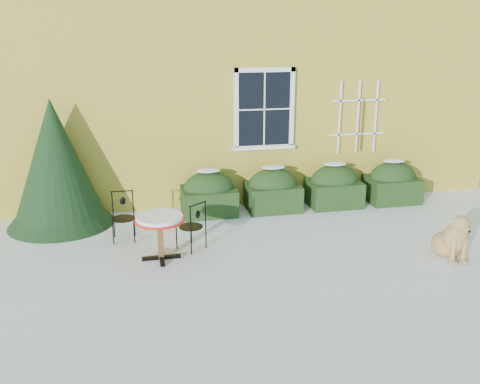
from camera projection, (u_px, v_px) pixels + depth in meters
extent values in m
plane|color=white|center=(253.00, 266.00, 8.27)|extent=(80.00, 80.00, 0.00)
cube|color=gold|center=(193.00, 49.00, 13.92)|extent=(12.00, 8.00, 6.00)
cube|color=black|center=(264.00, 109.00, 10.62)|extent=(1.05, 0.03, 1.45)
cube|color=white|center=(265.00, 70.00, 10.39)|extent=(1.23, 0.06, 0.09)
cube|color=white|center=(264.00, 147.00, 10.84)|extent=(1.23, 0.06, 0.09)
cube|color=white|center=(236.00, 110.00, 10.50)|extent=(0.09, 0.06, 1.63)
cube|color=white|center=(292.00, 108.00, 10.73)|extent=(0.09, 0.06, 1.63)
cube|color=white|center=(264.00, 109.00, 10.61)|extent=(0.02, 0.02, 1.45)
cube|color=white|center=(264.00, 109.00, 10.61)|extent=(1.05, 0.02, 0.02)
cube|color=white|center=(264.00, 147.00, 10.84)|extent=(1.29, 0.14, 0.07)
cube|color=white|center=(340.00, 118.00, 10.98)|extent=(0.04, 0.03, 1.50)
cube|color=white|center=(358.00, 117.00, 11.06)|extent=(0.04, 0.03, 1.50)
cube|color=white|center=(376.00, 117.00, 11.14)|extent=(0.04, 0.03, 1.50)
cube|color=white|center=(357.00, 134.00, 11.17)|extent=(1.20, 0.03, 0.04)
cube|color=white|center=(359.00, 100.00, 10.96)|extent=(1.20, 0.03, 0.04)
cylinder|color=#472D19|center=(362.00, 124.00, 11.11)|extent=(0.02, 0.02, 1.10)
cube|color=black|center=(209.00, 201.00, 10.51)|extent=(1.05, 0.80, 0.52)
ellipsoid|color=black|center=(209.00, 188.00, 10.44)|extent=(1.00, 0.72, 0.67)
ellipsoid|color=white|center=(208.00, 171.00, 10.33)|extent=(0.47, 0.32, 0.06)
cube|color=black|center=(273.00, 197.00, 10.77)|extent=(1.05, 0.80, 0.52)
ellipsoid|color=black|center=(273.00, 185.00, 10.69)|extent=(1.00, 0.72, 0.67)
ellipsoid|color=white|center=(273.00, 167.00, 10.58)|extent=(0.47, 0.32, 0.06)
cube|color=black|center=(334.00, 193.00, 11.02)|extent=(1.05, 0.80, 0.52)
ellipsoid|color=black|center=(334.00, 181.00, 10.94)|extent=(1.00, 0.72, 0.67)
ellipsoid|color=white|center=(335.00, 164.00, 10.84)|extent=(0.47, 0.32, 0.06)
cube|color=black|center=(392.00, 189.00, 11.27)|extent=(1.05, 0.80, 0.52)
ellipsoid|color=black|center=(393.00, 177.00, 11.20)|extent=(1.00, 0.72, 0.67)
ellipsoid|color=white|center=(394.00, 161.00, 11.09)|extent=(0.47, 0.32, 0.06)
cone|color=black|center=(59.00, 195.00, 9.88)|extent=(1.94, 1.94, 1.12)
cone|color=black|center=(56.00, 163.00, 9.69)|extent=(1.74, 1.74, 2.35)
cube|color=black|center=(161.00, 257.00, 8.52)|extent=(0.61, 0.07, 0.05)
cube|color=black|center=(161.00, 257.00, 8.52)|extent=(0.07, 0.61, 0.05)
cube|color=brown|center=(161.00, 240.00, 8.43)|extent=(0.09, 0.09, 0.66)
cylinder|color=red|center=(160.00, 220.00, 8.33)|extent=(0.79, 0.79, 0.04)
cylinder|color=white|center=(160.00, 218.00, 8.32)|extent=(0.73, 0.73, 0.06)
cylinder|color=black|center=(191.00, 232.00, 9.10)|extent=(0.02, 0.02, 0.39)
cylinder|color=black|center=(177.00, 238.00, 8.85)|extent=(0.02, 0.02, 0.39)
cylinder|color=black|center=(206.00, 237.00, 8.89)|extent=(0.02, 0.02, 0.39)
cylinder|color=black|center=(191.00, 243.00, 8.64)|extent=(0.02, 0.02, 0.39)
cylinder|color=black|center=(191.00, 227.00, 8.82)|extent=(0.40, 0.40, 0.02)
cylinder|color=black|center=(205.00, 214.00, 8.77)|extent=(0.02, 0.02, 0.43)
cylinder|color=black|center=(190.00, 220.00, 8.52)|extent=(0.02, 0.02, 0.43)
cylinder|color=black|center=(198.00, 204.00, 8.58)|extent=(0.31, 0.25, 0.02)
ellipsoid|color=black|center=(198.00, 214.00, 8.63)|extent=(0.10, 0.08, 0.13)
cylinder|color=black|center=(113.00, 234.00, 9.04)|extent=(0.02, 0.02, 0.39)
cylinder|color=black|center=(134.00, 232.00, 9.10)|extent=(0.02, 0.02, 0.39)
cylinder|color=black|center=(114.00, 226.00, 9.37)|extent=(0.02, 0.02, 0.39)
cylinder|color=black|center=(134.00, 225.00, 9.43)|extent=(0.02, 0.02, 0.39)
cylinder|color=black|center=(123.00, 218.00, 9.17)|extent=(0.40, 0.40, 0.02)
cylinder|color=black|center=(112.00, 204.00, 9.24)|extent=(0.02, 0.02, 0.44)
cylinder|color=black|center=(133.00, 203.00, 9.30)|extent=(0.02, 0.02, 0.44)
cylinder|color=black|center=(122.00, 191.00, 9.21)|extent=(0.39, 0.03, 0.02)
ellipsoid|color=black|center=(123.00, 201.00, 9.26)|extent=(0.11, 0.03, 0.14)
ellipsoid|color=tan|center=(447.00, 244.00, 8.62)|extent=(0.51, 0.56, 0.41)
ellipsoid|color=tan|center=(455.00, 238.00, 8.39)|extent=(0.39, 0.35, 0.51)
sphere|color=tan|center=(458.00, 233.00, 8.31)|extent=(0.31, 0.31, 0.31)
cylinder|color=tan|center=(453.00, 251.00, 8.31)|extent=(0.08, 0.08, 0.41)
cylinder|color=tan|center=(464.00, 250.00, 8.34)|extent=(0.08, 0.08, 0.41)
ellipsoid|color=tan|center=(454.00, 262.00, 8.31)|extent=(0.11, 0.14, 0.07)
ellipsoid|color=tan|center=(464.00, 261.00, 8.34)|extent=(0.11, 0.14, 0.07)
cylinder|color=tan|center=(459.00, 230.00, 8.28)|extent=(0.19, 0.23, 0.22)
sphere|color=tan|center=(461.00, 224.00, 8.21)|extent=(0.27, 0.27, 0.27)
ellipsoid|color=tan|center=(466.00, 229.00, 8.11)|extent=(0.13, 0.21, 0.12)
sphere|color=black|center=(469.00, 231.00, 8.02)|extent=(0.05, 0.05, 0.05)
ellipsoid|color=tan|center=(453.00, 224.00, 8.22)|extent=(0.07, 0.09, 0.17)
ellipsoid|color=tan|center=(467.00, 223.00, 8.26)|extent=(0.07, 0.09, 0.17)
cylinder|color=tan|center=(449.00, 246.00, 8.88)|extent=(0.22, 0.32, 0.07)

